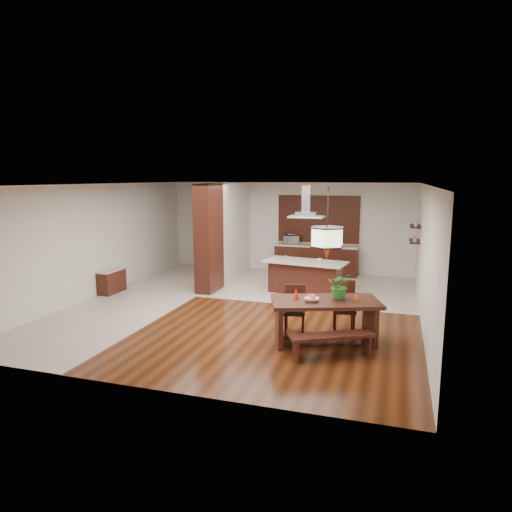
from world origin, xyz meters
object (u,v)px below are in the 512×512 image
(dining_chair_right, at_px, (344,307))
(foliage_plant, at_px, (340,285))
(dining_bench, at_px, (332,346))
(hallway_console, at_px, (112,281))
(kitchen_island, at_px, (305,277))
(island_cup, at_px, (320,260))
(dining_chair_left, at_px, (295,309))
(microwave, at_px, (291,239))
(fruit_bowl, at_px, (311,300))
(dining_table, at_px, (325,311))
(range_hood, at_px, (307,201))
(pendant_lantern, at_px, (327,223))

(dining_chair_right, xyz_separation_m, foliage_plant, (-0.02, -0.57, 0.57))
(dining_bench, bearing_deg, hallway_console, 156.64)
(kitchen_island, height_order, island_cup, island_cup)
(dining_chair_right, relative_size, kitchen_island, 0.45)
(hallway_console, relative_size, island_cup, 6.56)
(dining_chair_left, height_order, island_cup, island_cup)
(island_cup, distance_m, microwave, 2.98)
(fruit_bowl, height_order, microwave, microwave)
(kitchen_island, bearing_deg, dining_table, -64.33)
(dining_bench, distance_m, dining_chair_right, 1.44)
(dining_chair_right, distance_m, fruit_bowl, 1.09)
(dining_chair_left, bearing_deg, dining_chair_right, 10.18)
(microwave, bearing_deg, foliage_plant, -84.04)
(dining_bench, distance_m, fruit_bowl, 0.95)
(dining_chair_left, bearing_deg, island_cup, 81.28)
(dining_chair_right, bearing_deg, microwave, 102.30)
(foliage_plant, height_order, kitchen_island, foliage_plant)
(dining_table, height_order, foliage_plant, foliage_plant)
(foliage_plant, height_order, range_hood, range_hood)
(hallway_console, height_order, microwave, microwave)
(dining_bench, distance_m, microwave, 7.15)
(foliage_plant, xyz_separation_m, kitchen_island, (-1.32, 3.37, -0.63))
(island_cup, xyz_separation_m, microwave, (-1.37, 2.65, 0.15))
(microwave, bearing_deg, dining_bench, -86.57)
(kitchen_island, bearing_deg, microwave, 119.87)
(kitchen_island, xyz_separation_m, range_hood, (0.00, 0.00, 2.01))
(fruit_bowl, bearing_deg, dining_chair_left, 127.14)
(dining_bench, bearing_deg, range_hood, 107.27)
(microwave, bearing_deg, fruit_bowl, -89.02)
(hallway_console, height_order, dining_table, dining_table)
(dining_chair_left, relative_size, kitchen_island, 0.42)
(dining_table, distance_m, microwave, 6.40)
(dining_table, relative_size, dining_chair_left, 2.33)
(dining_chair_right, bearing_deg, fruit_bowl, -130.27)
(dining_table, xyz_separation_m, pendant_lantern, (0.00, -0.00, 1.64))
(dining_chair_left, height_order, microwave, microwave)
(dining_bench, distance_m, pendant_lantern, 2.16)
(hallway_console, relative_size, dining_chair_right, 0.87)
(dining_chair_right, distance_m, microwave, 5.82)
(island_cup, bearing_deg, foliage_plant, -74.06)
(pendant_lantern, bearing_deg, fruit_bowl, -144.27)
(hallway_console, xyz_separation_m, fruit_bowl, (5.80, -2.19, 0.54))
(range_hood, distance_m, microwave, 3.02)
(dining_table, distance_m, foliage_plant, 0.56)
(hallway_console, height_order, foliage_plant, foliage_plant)
(hallway_console, relative_size, foliage_plant, 1.71)
(dining_chair_left, distance_m, fruit_bowl, 0.82)
(pendant_lantern, bearing_deg, range_hood, 106.90)
(dining_table, distance_m, range_hood, 4.14)
(hallway_console, distance_m, island_cup, 5.55)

